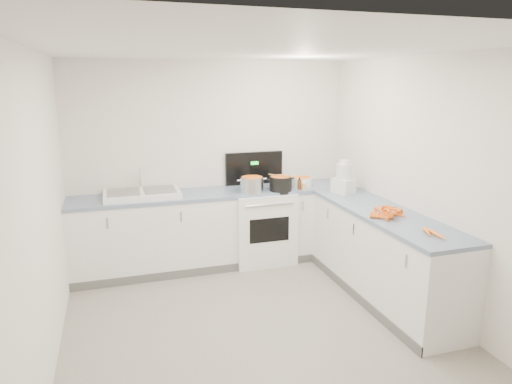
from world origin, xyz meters
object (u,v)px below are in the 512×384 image
object	(u,v)px
stove	(261,224)
spice_jar	(304,187)
extract_bottle	(299,184)
mixing_bowl	(302,182)
sink	(142,194)
steel_pot	(252,186)
food_processor	(344,179)
black_pot	(281,184)

from	to	relation	value
stove	spice_jar	size ratio (longest dim) A/B	16.66
extract_bottle	mixing_bowl	bearing A→B (deg)	55.79
stove	mixing_bowl	distance (m)	0.75
spice_jar	extract_bottle	bearing A→B (deg)	126.57
sink	spice_jar	distance (m)	1.95
stove	steel_pot	distance (m)	0.59
spice_jar	sink	bearing A→B (deg)	172.77
spice_jar	food_processor	size ratio (longest dim) A/B	0.21
stove	steel_pot	bearing A→B (deg)	-137.07
black_pot	spice_jar	world-z (taller)	black_pot
extract_bottle	spice_jar	xyz separation A→B (m)	(0.04, -0.05, -0.02)
spice_jar	food_processor	bearing A→B (deg)	-35.02
sink	black_pot	size ratio (longest dim) A/B	3.13
stove	extract_bottle	world-z (taller)	stove
food_processor	mixing_bowl	bearing A→B (deg)	127.82
sink	extract_bottle	distance (m)	1.91
sink	mixing_bowl	bearing A→B (deg)	-2.08
steel_pot	spice_jar	bearing A→B (deg)	-6.73
black_pot	sink	bearing A→B (deg)	173.53
spice_jar	food_processor	xyz separation A→B (m)	(0.39, -0.28, 0.13)
stove	sink	bearing A→B (deg)	179.38
stove	black_pot	xyz separation A→B (m)	(0.20, -0.17, 0.54)
stove	spice_jar	distance (m)	0.74
mixing_bowl	food_processor	bearing A→B (deg)	-52.18
black_pot	stove	bearing A→B (deg)	139.07
black_pot	spice_jar	xyz separation A→B (m)	(0.29, -0.06, -0.04)
stove	mixing_bowl	size ratio (longest dim) A/B	5.10
stove	mixing_bowl	world-z (taller)	stove
black_pot	mixing_bowl	world-z (taller)	black_pot
extract_bottle	black_pot	bearing A→B (deg)	178.43
mixing_bowl	food_processor	size ratio (longest dim) A/B	0.67
mixing_bowl	sink	bearing A→B (deg)	177.92
steel_pot	sink	bearing A→B (deg)	172.52
sink	food_processor	xyz separation A→B (m)	(2.33, -0.52, 0.13)
black_pot	mixing_bowl	bearing A→B (deg)	19.17
spice_jar	mixing_bowl	bearing A→B (deg)	75.55
mixing_bowl	food_processor	xyz separation A→B (m)	(0.35, -0.45, 0.11)
spice_jar	food_processor	world-z (taller)	food_processor
black_pot	extract_bottle	world-z (taller)	black_pot
sink	steel_pot	bearing A→B (deg)	-7.48
extract_bottle	food_processor	xyz separation A→B (m)	(0.43, -0.33, 0.11)
steel_pot	extract_bottle	distance (m)	0.61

